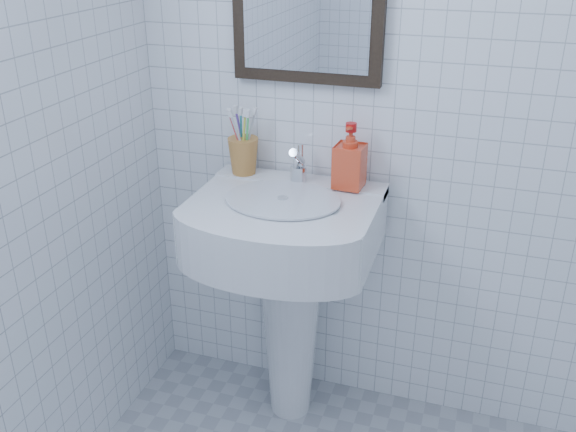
% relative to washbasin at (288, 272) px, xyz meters
% --- Properties ---
extents(wall_back, '(2.20, 0.02, 2.50)m').
position_rel_washbasin_xyz_m(wall_back, '(0.50, 0.21, 0.63)').
color(wall_back, white).
rests_on(wall_back, ground).
extents(washbasin, '(0.60, 0.44, 0.92)m').
position_rel_washbasin_xyz_m(washbasin, '(0.00, 0.00, 0.00)').
color(washbasin, white).
rests_on(washbasin, ground).
extents(faucet, '(0.06, 0.12, 0.14)m').
position_rel_washbasin_xyz_m(faucet, '(0.00, 0.11, 0.35)').
color(faucet, silver).
rests_on(faucet, washbasin).
extents(toothbrush_cup, '(0.14, 0.14, 0.13)m').
position_rel_washbasin_xyz_m(toothbrush_cup, '(-0.21, 0.13, 0.36)').
color(toothbrush_cup, '#B77633').
rests_on(toothbrush_cup, washbasin).
extents(soap_dispenser, '(0.10, 0.10, 0.22)m').
position_rel_washbasin_xyz_m(soap_dispenser, '(0.17, 0.12, 0.40)').
color(soap_dispenser, red).
rests_on(soap_dispenser, washbasin).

